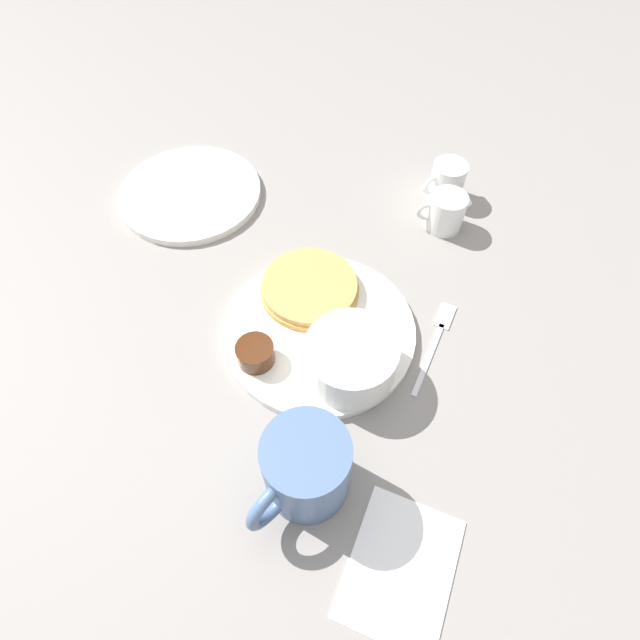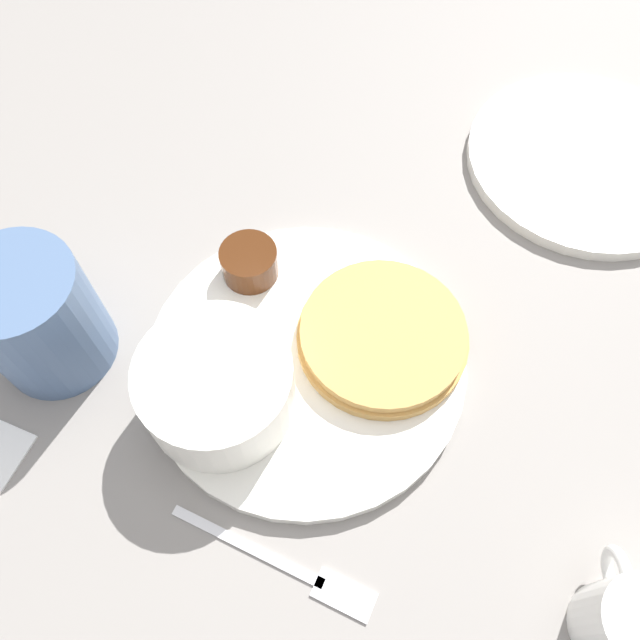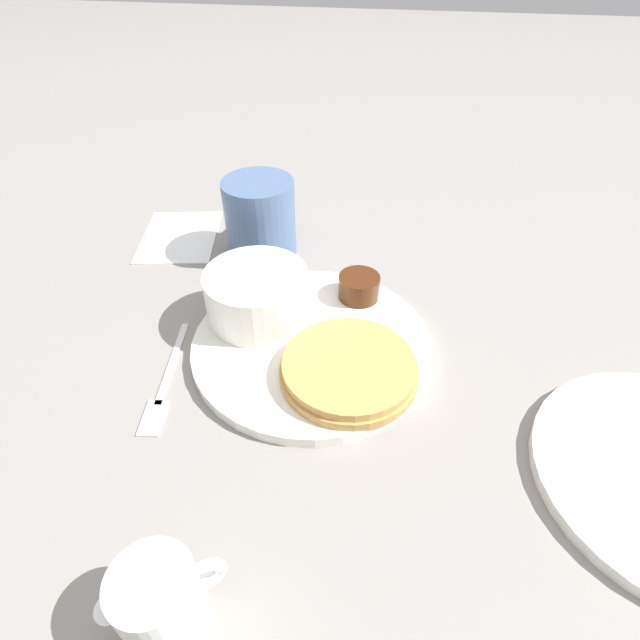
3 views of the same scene
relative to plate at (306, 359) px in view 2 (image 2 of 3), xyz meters
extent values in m
plane|color=gray|center=(0.00, 0.00, -0.01)|extent=(4.00, 4.00, 0.00)
cylinder|color=white|center=(0.00, 0.00, 0.00)|extent=(0.25, 0.25, 0.01)
cylinder|color=tan|center=(-0.04, -0.04, 0.01)|extent=(0.13, 0.13, 0.01)
cylinder|color=tan|center=(-0.04, -0.04, 0.02)|extent=(0.13, 0.13, 0.01)
cylinder|color=white|center=(0.03, 0.06, 0.03)|extent=(0.11, 0.11, 0.05)
cylinder|color=white|center=(0.03, 0.06, 0.06)|extent=(0.09, 0.09, 0.01)
cylinder|color=#47230F|center=(0.08, -0.04, 0.02)|extent=(0.05, 0.05, 0.03)
cylinder|color=white|center=(0.05, 0.07, 0.02)|extent=(0.05, 0.05, 0.02)
sphere|color=white|center=(0.05, 0.07, 0.04)|extent=(0.03, 0.03, 0.03)
cylinder|color=slate|center=(0.17, 0.10, 0.04)|extent=(0.09, 0.09, 0.10)
torus|color=slate|center=(0.22, 0.09, 0.05)|extent=(0.07, 0.02, 0.07)
cylinder|color=white|center=(-0.27, 0.05, 0.02)|extent=(0.05, 0.05, 0.06)
torus|color=white|center=(-0.25, 0.03, 0.03)|extent=(0.03, 0.03, 0.03)
cube|color=silver|center=(-0.04, 0.14, 0.00)|extent=(0.12, 0.02, 0.00)
cube|color=silver|center=(-0.11, 0.13, 0.00)|extent=(0.04, 0.03, 0.00)
cylinder|color=white|center=(-0.11, -0.32, 0.00)|extent=(0.23, 0.23, 0.01)
camera|label=1|loc=(0.30, 0.20, 0.54)|focal=28.00mm
camera|label=2|loc=(-0.12, 0.17, 0.44)|focal=35.00mm
camera|label=3|loc=(-0.37, -0.07, 0.36)|focal=28.00mm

